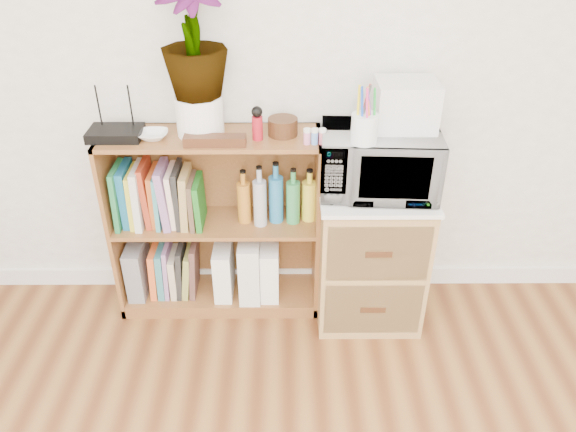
{
  "coord_description": "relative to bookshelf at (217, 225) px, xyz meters",
  "views": [
    {
      "loc": [
        -0.01,
        -0.21,
        1.97
      ],
      "look_at": [
        -0.0,
        1.95,
        0.62
      ],
      "focal_mm": 35.0,
      "sensor_mm": 36.0,
      "label": 1
    }
  ],
  "objects": [
    {
      "name": "skirting_board",
      "position": [
        0.35,
        0.14,
        -0.42
      ],
      "size": [
        4.0,
        0.02,
        0.1
      ],
      "primitive_type": "cube",
      "color": "white",
      "rests_on": "ground"
    },
    {
      "name": "bookshelf",
      "position": [
        0.0,
        0.0,
        0.0
      ],
      "size": [
        1.0,
        0.3,
        0.95
      ],
      "primitive_type": "cube",
      "color": "brown",
      "rests_on": "ground"
    },
    {
      "name": "wicker_unit",
      "position": [
        0.75,
        -0.08,
        -0.12
      ],
      "size": [
        0.5,
        0.45,
        0.7
      ],
      "primitive_type": "cube",
      "color": "#9E7542",
      "rests_on": "ground"
    },
    {
      "name": "microwave",
      "position": [
        0.75,
        -0.08,
        0.39
      ],
      "size": [
        0.53,
        0.37,
        0.28
      ],
      "primitive_type": "imported",
      "rotation": [
        0.0,
        0.0,
        -0.05
      ],
      "color": "white",
      "rests_on": "wicker_unit"
    },
    {
      "name": "pen_cup",
      "position": [
        0.66,
        -0.19,
        0.59
      ],
      "size": [
        0.11,
        0.11,
        0.12
      ],
      "primitive_type": "cylinder",
      "color": "white",
      "rests_on": "microwave"
    },
    {
      "name": "small_appliance",
      "position": [
        0.85,
        -0.03,
        0.63
      ],
      "size": [
        0.26,
        0.22,
        0.2
      ],
      "primitive_type": "cube",
      "color": "silver",
      "rests_on": "microwave"
    },
    {
      "name": "router",
      "position": [
        -0.41,
        -0.02,
        0.5
      ],
      "size": [
        0.23,
        0.16,
        0.04
      ],
      "primitive_type": "cube",
      "color": "black",
      "rests_on": "bookshelf"
    },
    {
      "name": "white_bowl",
      "position": [
        -0.24,
        -0.03,
        0.49
      ],
      "size": [
        0.13,
        0.13,
        0.03
      ],
      "primitive_type": "imported",
      "color": "white",
      "rests_on": "bookshelf"
    },
    {
      "name": "plant_pot",
      "position": [
        -0.04,
        0.02,
        0.56
      ],
      "size": [
        0.21,
        0.21,
        0.18
      ],
      "primitive_type": "cylinder",
      "color": "white",
      "rests_on": "bookshelf"
    },
    {
      "name": "potted_plant",
      "position": [
        -0.04,
        0.02,
        0.91
      ],
      "size": [
        0.28,
        0.28,
        0.51
      ],
      "primitive_type": "imported",
      "color": "#427930",
      "rests_on": "plant_pot"
    },
    {
      "name": "trinket_box",
      "position": [
        0.04,
        -0.1,
        0.5
      ],
      "size": [
        0.27,
        0.07,
        0.04
      ],
      "primitive_type": "cube",
      "color": "#3A1B0F",
      "rests_on": "bookshelf"
    },
    {
      "name": "kokeshi_doll",
      "position": [
        0.22,
        -0.04,
        0.53
      ],
      "size": [
        0.05,
        0.05,
        0.11
      ],
      "primitive_type": "cylinder",
      "color": "#A71422",
      "rests_on": "bookshelf"
    },
    {
      "name": "wooden_bowl",
      "position": [
        0.33,
        0.01,
        0.51
      ],
      "size": [
        0.13,
        0.13,
        0.08
      ],
      "primitive_type": "cylinder",
      "color": "#3B2110",
      "rests_on": "bookshelf"
    },
    {
      "name": "paint_jars",
      "position": [
        0.46,
        -0.09,
        0.5
      ],
      "size": [
        0.1,
        0.04,
        0.05
      ],
      "primitive_type": "cube",
      "color": "#CC717D",
      "rests_on": "bookshelf"
    },
    {
      "name": "file_box",
      "position": [
        -0.42,
        0.0,
        -0.26
      ],
      "size": [
        0.09,
        0.23,
        0.28
      ],
      "primitive_type": "cube",
      "color": "gray",
      "rests_on": "bookshelf"
    },
    {
      "name": "magazine_holder_left",
      "position": [
        0.02,
        -0.01,
        -0.26
      ],
      "size": [
        0.09,
        0.23,
        0.28
      ],
      "primitive_type": "cube",
      "color": "white",
      "rests_on": "bookshelf"
    },
    {
      "name": "magazine_holder_mid",
      "position": [
        0.16,
        -0.01,
        -0.24
      ],
      "size": [
        0.11,
        0.27,
        0.33
      ],
      "primitive_type": "cube",
      "color": "silver",
      "rests_on": "bookshelf"
    },
    {
      "name": "magazine_holder_right",
      "position": [
        0.26,
        -0.01,
        -0.26
      ],
      "size": [
        0.09,
        0.23,
        0.29
      ],
      "primitive_type": "cube",
      "color": "white",
      "rests_on": "bookshelf"
    },
    {
      "name": "cookbooks",
      "position": [
        -0.26,
        0.0,
        0.17
      ],
      "size": [
        0.41,
        0.2,
        0.31
      ],
      "color": "#1F7741",
      "rests_on": "bookshelf"
    },
    {
      "name": "liquor_bottles",
      "position": [
        0.3,
        0.0,
        0.17
      ],
      "size": [
        0.38,
        0.07,
        0.3
      ],
      "color": "#B97322",
      "rests_on": "bookshelf"
    },
    {
      "name": "lower_books",
      "position": [
        -0.23,
        -0.0,
        -0.27
      ],
      "size": [
        0.25,
        0.19,
        0.3
      ],
      "color": "orange",
      "rests_on": "bookshelf"
    }
  ]
}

